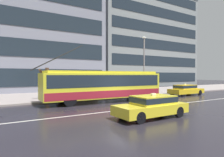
{
  "coord_description": "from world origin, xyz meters",
  "views": [
    {
      "loc": [
        -8.64,
        -12.27,
        2.46
      ],
      "look_at": [
        0.89,
        3.5,
        2.12
      ],
      "focal_mm": 30.81,
      "sensor_mm": 36.0,
      "label": 1
    }
  ],
  "objects_px": {
    "bus_shelter": "(86,79)",
    "taxi_ahead_of_bus": "(186,89)",
    "pedestrian_walking_past": "(93,81)",
    "pedestrian_at_shelter": "(68,90)",
    "pedestrian_approaching_curb": "(57,82)",
    "street_lamp": "(144,60)",
    "trolleybus": "(104,85)",
    "street_tree_bare": "(47,81)",
    "taxi_oncoming_near": "(152,105)"
  },
  "relations": [
    {
      "from": "bus_shelter",
      "to": "taxi_ahead_of_bus",
      "type": "bearing_deg",
      "value": -16.15
    },
    {
      "from": "taxi_ahead_of_bus",
      "to": "pedestrian_walking_past",
      "type": "xyz_separation_m",
      "value": [
        -10.55,
        3.89,
        1.05
      ]
    },
    {
      "from": "pedestrian_at_shelter",
      "to": "pedestrian_approaching_curb",
      "type": "distance_m",
      "value": 1.68
    },
    {
      "from": "pedestrian_walking_past",
      "to": "street_lamp",
      "type": "xyz_separation_m",
      "value": [
        6.45,
        -1.04,
        2.5
      ]
    },
    {
      "from": "taxi_ahead_of_bus",
      "to": "street_lamp",
      "type": "relative_size",
      "value": 0.66
    },
    {
      "from": "trolleybus",
      "to": "pedestrian_at_shelter",
      "type": "xyz_separation_m",
      "value": [
        -2.64,
        2.29,
        -0.48
      ]
    },
    {
      "from": "pedestrian_at_shelter",
      "to": "street_lamp",
      "type": "xyz_separation_m",
      "value": [
        9.69,
        0.39,
        3.19
      ]
    },
    {
      "from": "taxi_ahead_of_bus",
      "to": "bus_shelter",
      "type": "height_order",
      "value": "bus_shelter"
    },
    {
      "from": "bus_shelter",
      "to": "pedestrian_approaching_curb",
      "type": "distance_m",
      "value": 3.02
    },
    {
      "from": "bus_shelter",
      "to": "street_tree_bare",
      "type": "height_order",
      "value": "street_tree_bare"
    },
    {
      "from": "street_lamp",
      "to": "street_tree_bare",
      "type": "bearing_deg",
      "value": 174.24
    },
    {
      "from": "street_tree_bare",
      "to": "pedestrian_approaching_curb",
      "type": "bearing_deg",
      "value": -12.98
    },
    {
      "from": "street_lamp",
      "to": "taxi_oncoming_near",
      "type": "bearing_deg",
      "value": -128.57
    },
    {
      "from": "taxi_oncoming_near",
      "to": "street_lamp",
      "type": "distance_m",
      "value": 13.07
    },
    {
      "from": "pedestrian_at_shelter",
      "to": "pedestrian_walking_past",
      "type": "xyz_separation_m",
      "value": [
        3.24,
        1.42,
        0.68
      ]
    },
    {
      "from": "taxi_oncoming_near",
      "to": "bus_shelter",
      "type": "distance_m",
      "value": 10.42
    },
    {
      "from": "pedestrian_at_shelter",
      "to": "pedestrian_walking_past",
      "type": "distance_m",
      "value": 3.6
    },
    {
      "from": "taxi_oncoming_near",
      "to": "pedestrian_at_shelter",
      "type": "height_order",
      "value": "pedestrian_at_shelter"
    },
    {
      "from": "trolleybus",
      "to": "taxi_oncoming_near",
      "type": "height_order",
      "value": "trolleybus"
    },
    {
      "from": "bus_shelter",
      "to": "pedestrian_at_shelter",
      "type": "bearing_deg",
      "value": -158.62
    },
    {
      "from": "pedestrian_walking_past",
      "to": "street_tree_bare",
      "type": "bearing_deg",
      "value": 178.74
    },
    {
      "from": "pedestrian_walking_past",
      "to": "street_lamp",
      "type": "bearing_deg",
      "value": -9.13
    },
    {
      "from": "bus_shelter",
      "to": "pedestrian_walking_past",
      "type": "relative_size",
      "value": 2.0
    },
    {
      "from": "taxi_oncoming_near",
      "to": "trolleybus",
      "type": "bearing_deg",
      "value": 83.66
    },
    {
      "from": "taxi_oncoming_near",
      "to": "pedestrian_walking_past",
      "type": "xyz_separation_m",
      "value": [
        1.4,
        10.87,
        1.05
      ]
    },
    {
      "from": "pedestrian_approaching_curb",
      "to": "pedestrian_walking_past",
      "type": "relative_size",
      "value": 1.04
    },
    {
      "from": "taxi_ahead_of_bus",
      "to": "pedestrian_approaching_curb",
      "type": "bearing_deg",
      "value": 165.41
    },
    {
      "from": "trolleybus",
      "to": "taxi_oncoming_near",
      "type": "bearing_deg",
      "value": -96.34
    },
    {
      "from": "taxi_oncoming_near",
      "to": "pedestrian_at_shelter",
      "type": "relative_size",
      "value": 2.82
    },
    {
      "from": "street_lamp",
      "to": "pedestrian_walking_past",
      "type": "bearing_deg",
      "value": 170.87
    },
    {
      "from": "trolleybus",
      "to": "street_tree_bare",
      "type": "bearing_deg",
      "value": 138.38
    },
    {
      "from": "trolleybus",
      "to": "pedestrian_approaching_curb",
      "type": "xyz_separation_m",
      "value": [
        -3.37,
        3.61,
        0.25
      ]
    },
    {
      "from": "trolleybus",
      "to": "bus_shelter",
      "type": "distance_m",
      "value": 3.23
    },
    {
      "from": "taxi_ahead_of_bus",
      "to": "pedestrian_at_shelter",
      "type": "xyz_separation_m",
      "value": [
        -13.79,
        2.46,
        0.36
      ]
    },
    {
      "from": "taxi_oncoming_near",
      "to": "pedestrian_at_shelter",
      "type": "bearing_deg",
      "value": 101.05
    },
    {
      "from": "bus_shelter",
      "to": "street_lamp",
      "type": "xyz_separation_m",
      "value": [
        7.44,
        -0.49,
        2.21
      ]
    },
    {
      "from": "trolleybus",
      "to": "taxi_oncoming_near",
      "type": "distance_m",
      "value": 7.25
    },
    {
      "from": "bus_shelter",
      "to": "street_lamp",
      "type": "height_order",
      "value": "street_lamp"
    },
    {
      "from": "taxi_oncoming_near",
      "to": "pedestrian_approaching_curb",
      "type": "distance_m",
      "value": 11.12
    },
    {
      "from": "trolleybus",
      "to": "pedestrian_at_shelter",
      "type": "height_order",
      "value": "trolleybus"
    },
    {
      "from": "pedestrian_approaching_curb",
      "to": "street_lamp",
      "type": "xyz_separation_m",
      "value": [
        10.42,
        -0.93,
        2.45
      ]
    },
    {
      "from": "bus_shelter",
      "to": "street_lamp",
      "type": "bearing_deg",
      "value": -3.79
    },
    {
      "from": "bus_shelter",
      "to": "pedestrian_walking_past",
      "type": "bearing_deg",
      "value": 28.63
    },
    {
      "from": "taxi_oncoming_near",
      "to": "street_tree_bare",
      "type": "relative_size",
      "value": 1.46
    },
    {
      "from": "taxi_ahead_of_bus",
      "to": "street_tree_bare",
      "type": "distance_m",
      "value": 16.0
    },
    {
      "from": "trolleybus",
      "to": "pedestrian_at_shelter",
      "type": "relative_size",
      "value": 7.54
    },
    {
      "from": "trolleybus",
      "to": "taxi_ahead_of_bus",
      "type": "distance_m",
      "value": 11.19
    },
    {
      "from": "trolleybus",
      "to": "taxi_oncoming_near",
      "type": "relative_size",
      "value": 2.68
    },
    {
      "from": "trolleybus",
      "to": "pedestrian_walking_past",
      "type": "xyz_separation_m",
      "value": [
        0.6,
        3.71,
        0.2
      ]
    },
    {
      "from": "trolleybus",
      "to": "pedestrian_at_shelter",
      "type": "bearing_deg",
      "value": 139.08
    }
  ]
}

